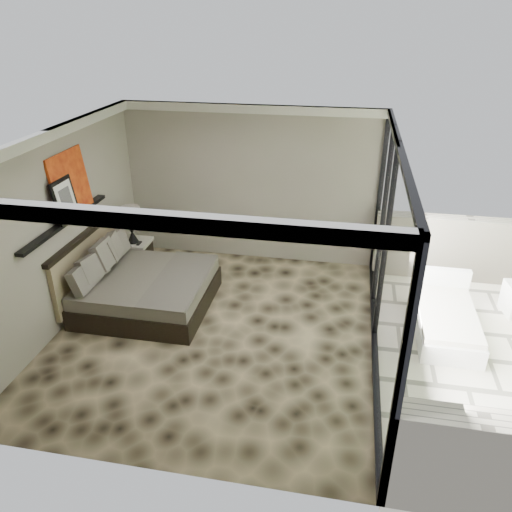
% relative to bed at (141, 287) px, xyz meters
% --- Properties ---
extents(floor, '(5.00, 5.00, 0.00)m').
position_rel_bed_xyz_m(floor, '(1.34, -0.46, -0.32)').
color(floor, black).
rests_on(floor, ground).
extents(ceiling, '(4.50, 5.00, 0.02)m').
position_rel_bed_xyz_m(ceiling, '(1.34, -0.46, 2.47)').
color(ceiling, silver).
rests_on(ceiling, back_wall).
extents(back_wall, '(4.50, 0.02, 2.80)m').
position_rel_bed_xyz_m(back_wall, '(1.34, 2.03, 1.08)').
color(back_wall, gray).
rests_on(back_wall, floor).
extents(left_wall, '(0.02, 5.00, 2.80)m').
position_rel_bed_xyz_m(left_wall, '(-0.90, -0.46, 1.08)').
color(left_wall, gray).
rests_on(left_wall, floor).
extents(glass_wall, '(0.08, 5.00, 2.80)m').
position_rel_bed_xyz_m(glass_wall, '(3.59, -0.46, 1.08)').
color(glass_wall, white).
rests_on(glass_wall, floor).
extents(terrace_slab, '(3.00, 5.00, 0.12)m').
position_rel_bed_xyz_m(terrace_slab, '(5.09, -0.46, -0.38)').
color(terrace_slab, beige).
rests_on(terrace_slab, ground).
extents(picture_ledge, '(0.12, 2.20, 0.05)m').
position_rel_bed_xyz_m(picture_ledge, '(-0.84, -0.36, 1.18)').
color(picture_ledge, black).
rests_on(picture_ledge, left_wall).
extents(bed, '(1.96, 1.90, 1.08)m').
position_rel_bed_xyz_m(bed, '(0.00, 0.00, 0.00)').
color(bed, black).
rests_on(bed, floor).
extents(nightstand, '(0.53, 0.53, 0.50)m').
position_rel_bed_xyz_m(nightstand, '(-0.58, 1.20, -0.07)').
color(nightstand, black).
rests_on(nightstand, floor).
extents(table_lamp, '(0.36, 0.36, 0.65)m').
position_rel_bed_xyz_m(table_lamp, '(-0.59, 1.15, 0.61)').
color(table_lamp, black).
rests_on(table_lamp, nightstand).
extents(abstract_canvas, '(0.13, 0.90, 0.90)m').
position_rel_bed_xyz_m(abstract_canvas, '(-0.86, -0.07, 1.65)').
color(abstract_canvas, '#C63C11').
rests_on(abstract_canvas, picture_ledge).
extents(framed_print, '(0.11, 0.50, 0.60)m').
position_rel_bed_xyz_m(framed_print, '(-0.80, -0.35, 1.50)').
color(framed_print, black).
rests_on(framed_print, picture_ledge).
extents(lounger, '(0.83, 1.65, 0.64)m').
position_rel_bed_xyz_m(lounger, '(4.58, 0.16, -0.12)').
color(lounger, silver).
rests_on(lounger, terrace_slab).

